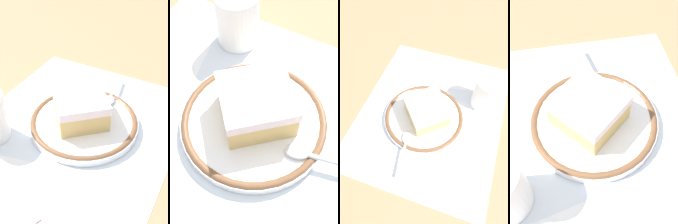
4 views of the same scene
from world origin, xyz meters
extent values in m
plane|color=#9E7551|center=(0.00, 0.00, 0.00)|extent=(2.40, 2.40, 0.00)
cube|color=silver|center=(0.00, 0.00, 0.00)|extent=(0.47, 0.38, 0.00)
cylinder|color=white|center=(-0.03, 0.01, 0.01)|extent=(0.21, 0.21, 0.01)
torus|color=brown|center=(-0.03, 0.01, 0.01)|extent=(0.21, 0.21, 0.01)
cube|color=#DBB76B|center=(-0.03, 0.01, 0.04)|extent=(0.13, 0.13, 0.04)
cube|color=white|center=(-0.03, 0.01, 0.06)|extent=(0.14, 0.14, 0.02)
ellipsoid|color=silver|center=(-0.10, 0.03, 0.02)|extent=(0.04, 0.03, 0.01)
cylinder|color=silver|center=(-0.16, 0.02, 0.02)|extent=(0.09, 0.02, 0.01)
cube|color=#E5998C|center=(0.19, 0.02, 0.00)|extent=(0.05, 0.06, 0.01)
camera|label=1|loc=(0.35, 0.21, 0.39)|focal=46.16mm
camera|label=2|loc=(-0.14, 0.23, 0.41)|focal=51.83mm
camera|label=3|loc=(-0.31, -0.08, 0.50)|focal=33.57mm
camera|label=4|loc=(0.22, -0.03, 0.39)|focal=43.16mm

